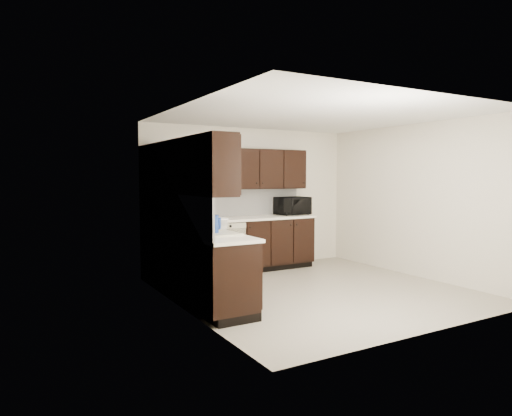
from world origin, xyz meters
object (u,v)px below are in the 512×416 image
(sink, at_px, (210,238))
(blue_pitcher, at_px, (212,225))
(microwave, at_px, (292,206))
(toaster_oven, at_px, (174,214))
(storage_bin, at_px, (208,225))

(sink, xyz_separation_m, blue_pitcher, (-0.02, -0.11, 0.18))
(microwave, relative_size, toaster_oven, 1.68)
(sink, xyz_separation_m, microwave, (2.43, 1.75, 0.22))
(storage_bin, height_order, blue_pitcher, blue_pitcher)
(blue_pitcher, bearing_deg, sink, 91.83)
(microwave, xyz_separation_m, toaster_oven, (-2.28, -0.01, -0.05))
(toaster_oven, height_order, storage_bin, toaster_oven)
(toaster_oven, bearing_deg, storage_bin, -90.15)
(microwave, distance_m, storage_bin, 2.85)
(sink, relative_size, blue_pitcher, 3.48)
(sink, relative_size, microwave, 1.39)
(microwave, relative_size, storage_bin, 1.43)
(toaster_oven, xyz_separation_m, blue_pitcher, (-0.17, -1.85, 0.01))
(sink, relative_size, storage_bin, 1.99)
(microwave, xyz_separation_m, blue_pitcher, (-2.45, -1.86, -0.04))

